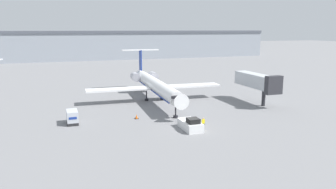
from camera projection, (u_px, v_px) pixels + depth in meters
ground_plane at (192, 130)px, 47.97m from camera, size 600.00×600.00×0.00m
terminal_building at (92, 45)px, 157.49m from camera, size 180.00×16.80×13.66m
airplane_main at (155, 84)px, 66.98m from camera, size 27.87×32.18×9.64m
pushback_tug at (190, 125)px, 48.10m from camera, size 2.31×4.83×1.95m
luggage_cart at (72, 117)px, 50.95m from camera, size 1.66×3.16×2.11m
worker_near_tug at (203, 123)px, 48.47m from camera, size 0.40×0.24×1.68m
traffic_cone_left at (137, 117)px, 53.92m from camera, size 0.65×0.65×0.72m
jet_bridge at (257, 81)px, 64.22m from camera, size 3.20×11.99×6.19m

